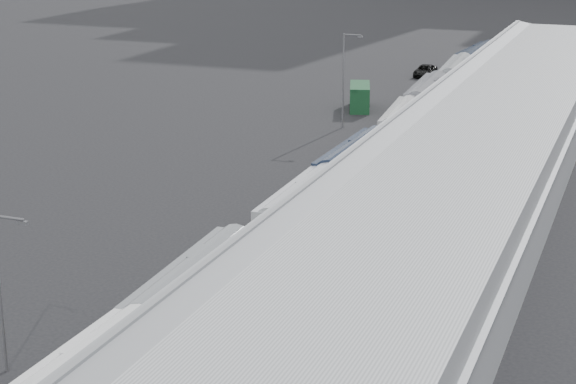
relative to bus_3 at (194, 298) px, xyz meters
The scene contains 16 objects.
sidewalk 11.07m from the bus_3, 53.02° to the left, with size 10.00×170.00×0.12m, color gray.
lane_line 9.72m from the bus_3, 114.03° to the left, with size 0.12×160.00×0.02m, color gold.
depot 13.87m from the bus_3, 39.60° to the left, with size 12.45×160.40×7.20m.
bus_3 is the anchor object (origin of this frame).
bus_4 16.53m from the bus_3, 89.44° to the left, with size 2.76×12.35×3.60m.
bus_5 28.78m from the bus_3, 89.43° to the left, with size 2.92×13.04×3.80m.
bus_6 45.33m from the bus_3, 90.12° to the left, with size 3.54×12.35×3.56m.
bus_7 57.51m from the bus_3, 90.35° to the left, with size 3.44×13.61×3.94m.
bus_8 72.93m from the bus_3, 90.23° to the left, with size 3.50×13.40×3.88m.
bus_9 86.30m from the bus_3, 90.14° to the left, with size 3.82×13.35×3.85m.
tree_2 9.24m from the bus_3, 70.24° to the left, with size 2.71×2.71×5.08m.
tree_3 32.95m from the bus_3, 84.04° to the left, with size 1.97×1.97×4.77m.
street_lamp_near 10.82m from the bus_3, 126.08° to the right, with size 2.04×0.22×8.27m.
street_lamp_far 49.66m from the bus_3, 98.18° to the left, with size 2.04×0.22×9.74m.
shipping_container 59.14m from the bus_3, 98.06° to the left, with size 2.17×6.11×2.79m, color #11381D.
suv 82.22m from the bus_3, 94.37° to the left, with size 2.54×5.50×1.53m, color black.
Camera 1 is at (24.77, 2.48, 22.45)m, focal length 60.00 mm.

